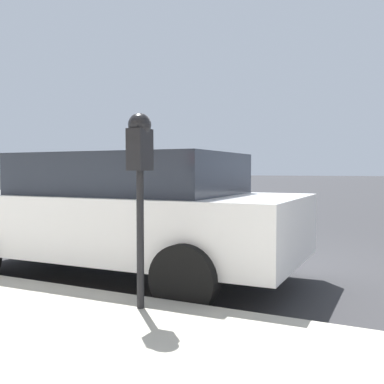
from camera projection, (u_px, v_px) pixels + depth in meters
ground_plane at (207, 264)px, 6.20m from camera, size 220.00×220.00×0.00m
parking_meter at (140, 159)px, 3.66m from camera, size 0.21×0.19×1.60m
car_white at (122, 212)px, 5.43m from camera, size 2.21×4.40×1.49m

